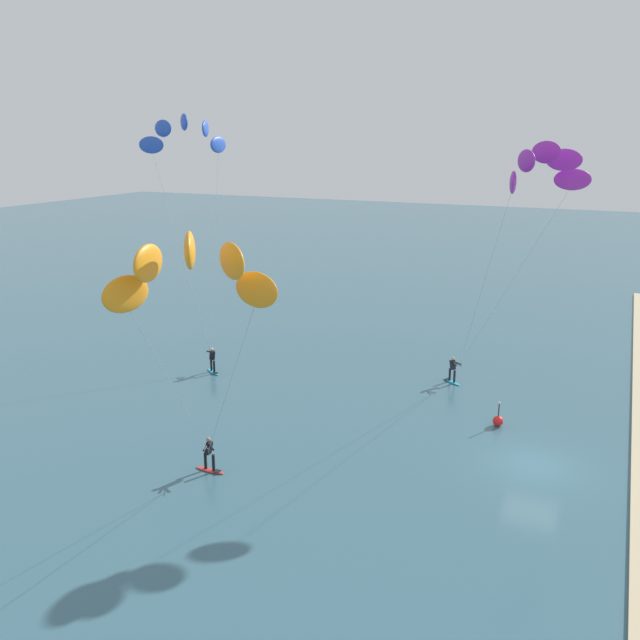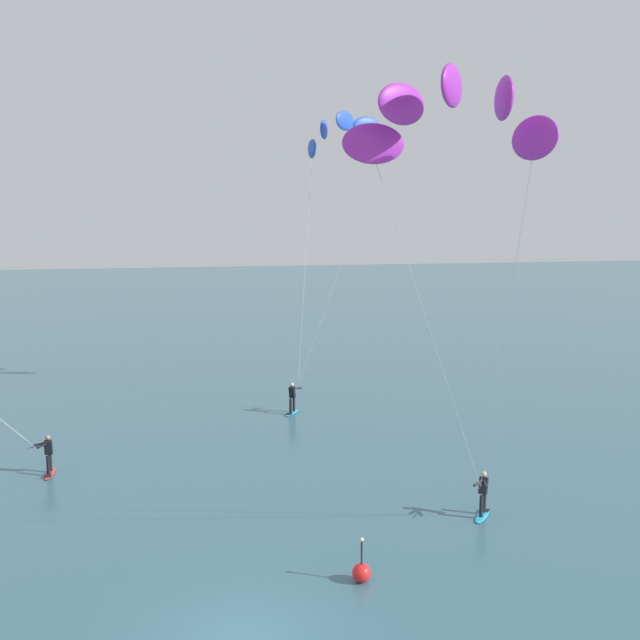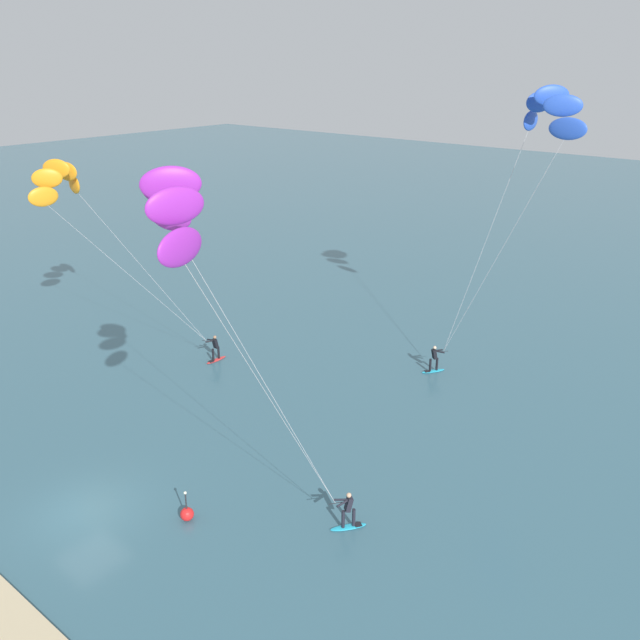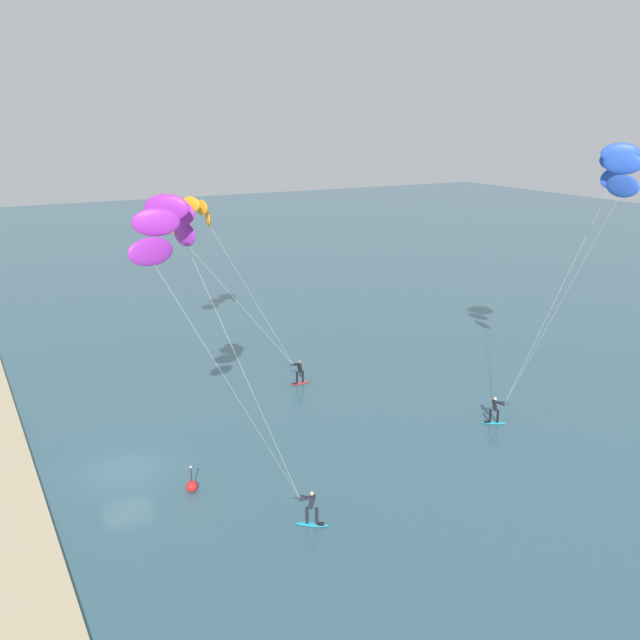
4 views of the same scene
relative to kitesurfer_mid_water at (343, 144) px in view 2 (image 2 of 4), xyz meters
name	(u,v)px [view 2 (image 2 of 4)]	position (x,y,z in m)	size (l,w,h in m)	color
ground_plane	(242,640)	(-7.96, -24.43, -14.42)	(240.00, 240.00, 0.00)	#386070
kitesurfer_mid_water	(343,144)	(0.00, 0.00, 0.00)	(6.82, 7.12, 16.25)	#23ADD1
kitesurfer_far_out	(453,134)	(-2.08, -22.91, -1.59)	(6.63, 7.68, 14.59)	#23ADD1
marker_buoy	(362,572)	(-4.24, -22.08, -14.13)	(0.56, 0.56, 1.38)	red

